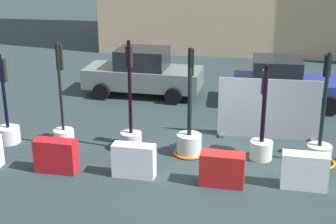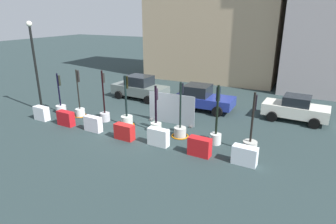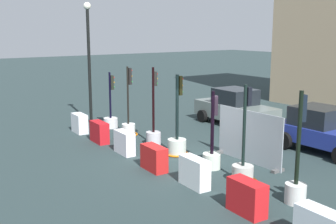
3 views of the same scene
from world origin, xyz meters
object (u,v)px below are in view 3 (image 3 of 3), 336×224
object	(u,v)px
construction_barrier_1	(99,132)
traffic_light_5	(243,167)
traffic_light_1	(129,124)
traffic_light_4	(212,153)
traffic_light_6	(296,179)
construction_barrier_3	(154,158)
traffic_light_2	(154,130)
construction_barrier_2	(124,143)
car_blue_estate	(325,131)
traffic_light_0	(111,118)
traffic_light_3	(177,142)
street_lamp_post	(89,51)
construction_barrier_0	(80,123)
construction_barrier_5	(247,197)
car_grey_saloon	(235,108)
construction_barrier_4	(194,172)

from	to	relation	value
construction_barrier_1	traffic_light_5	bearing A→B (deg)	12.80
traffic_light_1	traffic_light_4	distance (m)	5.66
traffic_light_6	construction_barrier_3	world-z (taller)	traffic_light_6
traffic_light_2	construction_barrier_2	world-z (taller)	traffic_light_2
construction_barrier_1	car_blue_estate	distance (m)	9.03
traffic_light_0	construction_barrier_3	distance (m)	6.63
construction_barrier_2	traffic_light_3	bearing A→B (deg)	52.07
traffic_light_5	car_blue_estate	bearing A→B (deg)	96.41
construction_barrier_3	street_lamp_post	distance (m)	8.60
traffic_light_1	traffic_light_3	distance (m)	3.67
construction_barrier_2	street_lamp_post	distance (m)	6.58
traffic_light_2	traffic_light_5	distance (m)	5.19
traffic_light_4	construction_barrier_0	size ratio (longest dim) A/B	2.61
construction_barrier_3	construction_barrier_5	size ratio (longest dim) A/B	1.01
car_grey_saloon	traffic_light_0	bearing A→B (deg)	-119.57
construction_barrier_5	construction_barrier_2	bearing A→B (deg)	179.25
traffic_light_5	construction_barrier_4	distance (m)	1.59
traffic_light_1	traffic_light_2	world-z (taller)	traffic_light_2
traffic_light_6	car_grey_saloon	xyz separation A→B (m)	(-7.91, 5.41, 0.16)
construction_barrier_1	car_blue_estate	world-z (taller)	car_blue_estate
traffic_light_3	traffic_light_4	xyz separation A→B (m)	(1.99, -0.00, 0.05)
traffic_light_3	construction_barrier_2	distance (m)	2.00
construction_barrier_4	car_grey_saloon	bearing A→B (deg)	127.92
traffic_light_3	traffic_light_5	xyz separation A→B (m)	(3.51, -0.07, -0.01)
construction_barrier_4	construction_barrier_5	size ratio (longest dim) A/B	1.02
construction_barrier_4	car_blue_estate	distance (m)	6.48
construction_barrier_5	car_blue_estate	size ratio (longest dim) A/B	0.27
traffic_light_0	construction_barrier_3	world-z (taller)	traffic_light_0
traffic_light_4	car_grey_saloon	xyz separation A→B (m)	(-4.38, 5.33, 0.31)
traffic_light_3	traffic_light_2	bearing A→B (deg)	178.46
traffic_light_2	construction_barrier_1	distance (m)	2.31
traffic_light_3	car_blue_estate	size ratio (longest dim) A/B	0.75
traffic_light_0	construction_barrier_5	size ratio (longest dim) A/B	2.44
traffic_light_1	traffic_light_2	distance (m)	2.00
construction_barrier_4	construction_barrier_5	bearing A→B (deg)	-2.63
traffic_light_4	car_blue_estate	size ratio (longest dim) A/B	0.66
traffic_light_5	traffic_light_6	distance (m)	2.02
traffic_light_0	traffic_light_5	size ratio (longest dim) A/B	0.88
construction_barrier_2	construction_barrier_5	size ratio (longest dim) A/B	1.00
construction_barrier_0	construction_barrier_2	bearing A→B (deg)	0.17
traffic_light_1	traffic_light_4	world-z (taller)	traffic_light_1
car_blue_estate	traffic_light_3	bearing A→B (deg)	-121.02
traffic_light_3	construction_barrier_4	size ratio (longest dim) A/B	2.71
traffic_light_2	construction_barrier_5	xyz separation A→B (m)	(6.91, -1.71, -0.15)
construction_barrier_5	traffic_light_6	bearing A→B (deg)	79.86
traffic_light_6	construction_barrier_0	world-z (taller)	traffic_light_6
traffic_light_1	construction_barrier_3	distance (m)	4.99
traffic_light_4	car_blue_estate	distance (m)	5.02
traffic_light_1	car_blue_estate	xyz separation A→B (m)	(6.62, 4.89, 0.32)
street_lamp_post	car_blue_estate	bearing A→B (deg)	28.03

